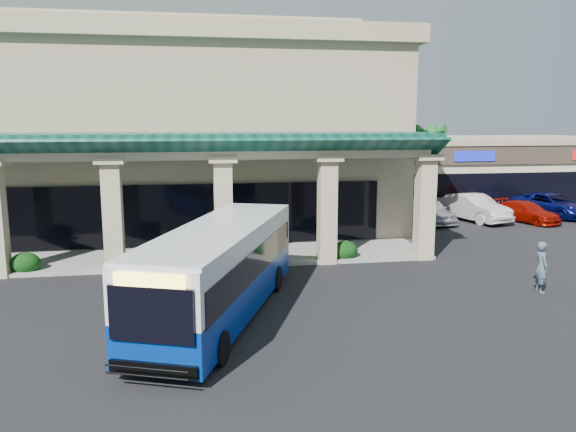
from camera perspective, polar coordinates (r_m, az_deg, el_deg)
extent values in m
plane|color=black|center=(19.77, 3.22, -8.64)|extent=(110.00, 110.00, 0.00)
imported|color=#435365|center=(22.48, 24.35, -4.74)|extent=(0.55, 0.75, 1.89)
imported|color=#ABAAB6|center=(35.53, 14.06, 0.57)|extent=(2.28, 4.73, 1.56)
imported|color=silver|center=(36.96, 18.33, 0.81)|extent=(3.08, 5.40, 1.68)
imported|color=#9D0F04|center=(37.78, 23.01, 0.40)|extent=(3.23, 4.74, 1.27)
imported|color=#060B4E|center=(40.64, 25.20, 1.02)|extent=(4.16, 5.98, 1.52)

